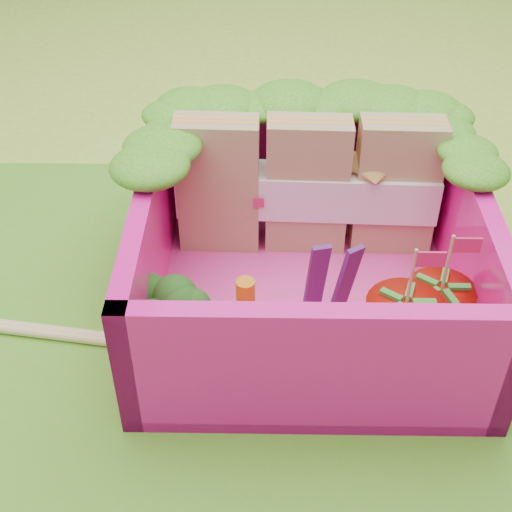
{
  "coord_description": "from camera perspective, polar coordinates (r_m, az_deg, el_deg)",
  "views": [
    {
      "loc": [
        0.24,
        -1.9,
        2.03
      ],
      "look_at": [
        0.21,
        0.24,
        0.28
      ],
      "focal_mm": 50.0,
      "sensor_mm": 36.0,
      "label": 1
    }
  ],
  "objects": [
    {
      "name": "bento_box",
      "position": [
        2.75,
        4.31,
        0.36
      ],
      "size": [
        1.3,
        1.3,
        0.55
      ],
      "color": "#FE1596",
      "rests_on": "placemat"
    },
    {
      "name": "purple_wedges",
      "position": [
        2.68,
        6.0,
        -1.97
      ],
      "size": [
        0.18,
        0.06,
        0.38
      ],
      "color": "#411753",
      "rests_on": "bento_floor"
    },
    {
      "name": "bento_floor",
      "position": [
        2.92,
        4.07,
        -3.46
      ],
      "size": [
        1.3,
        1.3,
        0.05
      ],
      "primitive_type": "cube",
      "color": "#F63EA5",
      "rests_on": "placemat"
    },
    {
      "name": "placemat",
      "position": [
        2.78,
        -4.38,
        -7.31
      ],
      "size": [
        2.6,
        2.6,
        0.03
      ],
      "primitive_type": "cube",
      "color": "#5AAC26",
      "rests_on": "ground"
    },
    {
      "name": "broccoli",
      "position": [
        2.56,
        -7.04,
        -4.39
      ],
      "size": [
        0.34,
        0.34,
        0.27
      ],
      "color": "#66A751",
      "rests_on": "bento_floor"
    },
    {
      "name": "ground",
      "position": [
        2.79,
        -4.36,
        -7.52
      ],
      "size": [
        14.0,
        14.0,
        0.0
      ],
      "primitive_type": "plane",
      "color": "#9CC637",
      "rests_on": "ground"
    },
    {
      "name": "lettuce_ruffle",
      "position": [
        2.96,
        4.23,
        11.09
      ],
      "size": [
        1.43,
        0.77,
        0.11
      ],
      "color": "#228117",
      "rests_on": "bento_box"
    },
    {
      "name": "snap_peas",
      "position": [
        2.77,
        11.08,
        -5.7
      ],
      "size": [
        0.64,
        0.57,
        0.05
      ],
      "color": "#63BC3B",
      "rests_on": "bento_floor"
    },
    {
      "name": "sandwich_stack",
      "position": [
        2.99,
        4.2,
        5.55
      ],
      "size": [
        1.09,
        0.21,
        0.6
      ],
      "color": "tan",
      "rests_on": "bento_floor"
    },
    {
      "name": "carrot_sticks",
      "position": [
        2.58,
        -1.33,
        -5.41
      ],
      "size": [
        0.11,
        0.2,
        0.28
      ],
      "color": "orange",
      "rests_on": "bento_floor"
    },
    {
      "name": "strawberry_left",
      "position": [
        2.59,
        11.56,
        -5.96
      ],
      "size": [
        0.28,
        0.28,
        0.52
      ],
      "color": "red",
      "rests_on": "bento_floor"
    },
    {
      "name": "strawberry_right",
      "position": [
        2.71,
        14.26,
        -4.42
      ],
      "size": [
        0.25,
        0.25,
        0.49
      ],
      "color": "red",
      "rests_on": "bento_floor"
    }
  ]
}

